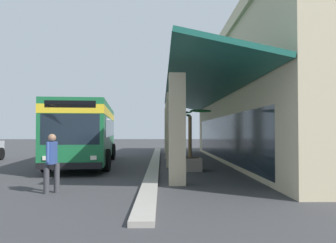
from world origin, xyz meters
TOP-DOWN VIEW (x-y plane):
  - ground at (0.00, 8.00)m, footprint 120.00×120.00m
  - curb_strip at (0.94, 3.61)m, footprint 28.30×0.50m
  - plaza_building at (0.94, 13.23)m, footprint 23.88×15.13m
  - transit_bus at (2.28, -0.08)m, footprint 11.40×3.62m
  - pedestrian at (11.31, 0.83)m, footprint 0.69×0.40m
  - potted_palm at (5.56, 5.25)m, footprint 1.79×2.00m

SIDE VIEW (x-z plane):
  - ground at x=0.00m, z-range 0.00..0.00m
  - curb_strip at x=0.94m, z-range 0.00..0.12m
  - potted_palm at x=5.56m, z-range -0.81..1.98m
  - pedestrian at x=11.31m, z-range 0.11..1.80m
  - transit_bus at x=2.28m, z-range 0.18..3.52m
  - plaza_building at x=0.94m, z-range 0.00..7.31m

